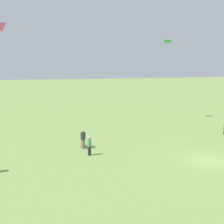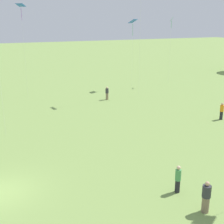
{
  "view_description": "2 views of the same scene",
  "coord_description": "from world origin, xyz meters",
  "px_view_note": "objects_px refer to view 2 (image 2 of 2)",
  "views": [
    {
      "loc": [
        -22.41,
        14.07,
        8.31
      ],
      "look_at": [
        -2.88,
        9.28,
        4.99
      ],
      "focal_mm": 50.0,
      "sensor_mm": 36.0,
      "label": 1
    },
    {
      "loc": [
        17.68,
        -0.37,
        9.99
      ],
      "look_at": [
        -0.52,
        7.35,
        4.01
      ],
      "focal_mm": 50.0,
      "sensor_mm": 36.0,
      "label": 2
    }
  ],
  "objects_px": {
    "person_6": "(178,179)",
    "kite_3": "(21,9)",
    "kite_1": "(171,23)",
    "kite_2": "(133,23)",
    "person_4": "(222,111)",
    "person_5": "(206,197)",
    "person_2": "(107,93)"
  },
  "relations": [
    {
      "from": "person_6",
      "to": "person_4",
      "type": "bearing_deg",
      "value": -25.68
    },
    {
      "from": "person_5",
      "to": "kite_3",
      "type": "height_order",
      "value": "kite_3"
    },
    {
      "from": "person_2",
      "to": "kite_2",
      "type": "height_order",
      "value": "kite_2"
    },
    {
      "from": "person_4",
      "to": "kite_1",
      "type": "bearing_deg",
      "value": -89.66
    },
    {
      "from": "kite_1",
      "to": "kite_2",
      "type": "bearing_deg",
      "value": -12.15
    },
    {
      "from": "kite_2",
      "to": "kite_1",
      "type": "bearing_deg",
      "value": -167.04
    },
    {
      "from": "kite_1",
      "to": "kite_3",
      "type": "distance_m",
      "value": 21.7
    },
    {
      "from": "kite_3",
      "to": "kite_2",
      "type": "bearing_deg",
      "value": -97.11
    },
    {
      "from": "person_6",
      "to": "kite_2",
      "type": "relative_size",
      "value": 0.17
    },
    {
      "from": "person_2",
      "to": "person_6",
      "type": "distance_m",
      "value": 22.52
    },
    {
      "from": "person_6",
      "to": "kite_3",
      "type": "distance_m",
      "value": 29.56
    },
    {
      "from": "person_5",
      "to": "kite_2",
      "type": "height_order",
      "value": "kite_2"
    },
    {
      "from": "person_4",
      "to": "person_6",
      "type": "distance_m",
      "value": 15.72
    },
    {
      "from": "person_4",
      "to": "person_2",
      "type": "bearing_deg",
      "value": -41.59
    },
    {
      "from": "person_2",
      "to": "kite_2",
      "type": "distance_m",
      "value": 11.7
    },
    {
      "from": "person_5",
      "to": "kite_1",
      "type": "bearing_deg",
      "value": 118.89
    },
    {
      "from": "person_2",
      "to": "kite_2",
      "type": "relative_size",
      "value": 0.17
    },
    {
      "from": "kite_1",
      "to": "person_6",
      "type": "bearing_deg",
      "value": 46.39
    },
    {
      "from": "person_4",
      "to": "person_5",
      "type": "distance_m",
      "value": 17.09
    },
    {
      "from": "person_4",
      "to": "person_5",
      "type": "height_order",
      "value": "person_5"
    },
    {
      "from": "person_6",
      "to": "kite_1",
      "type": "relative_size",
      "value": 0.17
    },
    {
      "from": "person_2",
      "to": "person_4",
      "type": "relative_size",
      "value": 0.96
    },
    {
      "from": "person_2",
      "to": "person_5",
      "type": "height_order",
      "value": "person_5"
    },
    {
      "from": "kite_1",
      "to": "person_4",
      "type": "bearing_deg",
      "value": 62.69
    },
    {
      "from": "person_5",
      "to": "kite_3",
      "type": "xyz_separation_m",
      "value": [
        -29.61,
        -4.88,
        10.17
      ]
    },
    {
      "from": "person_4",
      "to": "kite_1",
      "type": "distance_m",
      "value": 19.85
    },
    {
      "from": "person_6",
      "to": "kite_1",
      "type": "height_order",
      "value": "kite_1"
    },
    {
      "from": "kite_3",
      "to": "person_5",
      "type": "bearing_deg",
      "value": -177.73
    },
    {
      "from": "person_2",
      "to": "person_4",
      "type": "bearing_deg",
      "value": -13.83
    },
    {
      "from": "kite_1",
      "to": "person_2",
      "type": "bearing_deg",
      "value": 10.88
    },
    {
      "from": "kite_1",
      "to": "kite_2",
      "type": "relative_size",
      "value": 1.03
    },
    {
      "from": "person_6",
      "to": "kite_3",
      "type": "bearing_deg",
      "value": 34.58
    }
  ]
}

